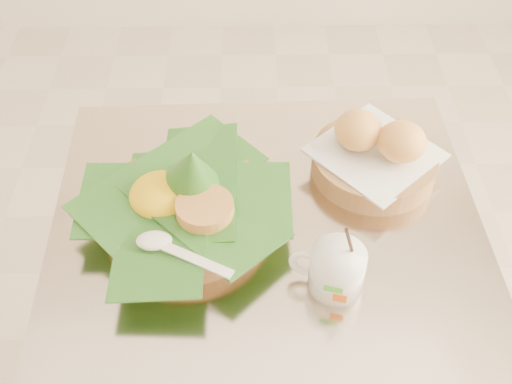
{
  "coord_description": "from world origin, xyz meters",
  "views": [
    {
      "loc": [
        0.11,
        -0.7,
        1.53
      ],
      "look_at": [
        0.12,
        -0.01,
        0.82
      ],
      "focal_mm": 45.0,
      "sensor_mm": 36.0,
      "label": 1
    }
  ],
  "objects_px": {
    "cafe_table": "(267,316)",
    "bread_basket": "(375,154)",
    "coffee_mug": "(335,268)",
    "rice_basket": "(185,200)"
  },
  "relations": [
    {
      "from": "cafe_table",
      "to": "bread_basket",
      "type": "height_order",
      "value": "bread_basket"
    },
    {
      "from": "bread_basket",
      "to": "coffee_mug",
      "type": "xyz_separation_m",
      "value": [
        -0.09,
        -0.24,
        -0.0
      ]
    },
    {
      "from": "cafe_table",
      "to": "rice_basket",
      "type": "bearing_deg",
      "value": 161.84
    },
    {
      "from": "rice_basket",
      "to": "cafe_table",
      "type": "bearing_deg",
      "value": -18.16
    },
    {
      "from": "cafe_table",
      "to": "rice_basket",
      "type": "relative_size",
      "value": 2.23
    },
    {
      "from": "bread_basket",
      "to": "rice_basket",
      "type": "bearing_deg",
      "value": -161.01
    },
    {
      "from": "cafe_table",
      "to": "bread_basket",
      "type": "xyz_separation_m",
      "value": [
        0.19,
        0.15,
        0.26
      ]
    },
    {
      "from": "bread_basket",
      "to": "coffee_mug",
      "type": "distance_m",
      "value": 0.26
    },
    {
      "from": "cafe_table",
      "to": "coffee_mug",
      "type": "distance_m",
      "value": 0.29
    },
    {
      "from": "cafe_table",
      "to": "bread_basket",
      "type": "relative_size",
      "value": 2.91
    }
  ]
}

